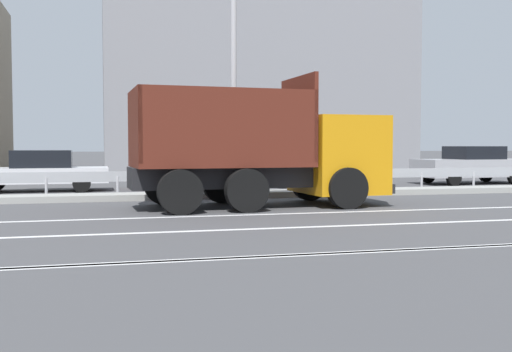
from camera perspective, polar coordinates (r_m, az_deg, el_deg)
The scene contains 14 objects.
ground_plane at distance 15.91m, azimuth 2.77°, elevation -2.80°, with size 320.00×320.00×0.00m, color #424244.
lane_strip_0 at distance 13.84m, azimuth 1.93°, elevation -3.64°, with size 59.87×0.16×0.01m, color silver.
lane_strip_1 at distance 11.69m, azimuth 5.09°, elevation -4.85°, with size 59.87×0.16×0.01m, color silver.
lane_strip_2 at distance 9.12m, azimuth 11.02°, elevation -7.08°, with size 59.87×0.16×0.01m, color silver.
lane_strip_3 at distance 9.17m, azimuth 10.86°, elevation -7.03°, with size 59.87×0.16×0.01m, color silver.
median_island at distance 18.49m, azimuth 0.30°, elevation -1.72°, with size 32.93×1.10×0.18m, color gray.
median_guardrail at distance 19.76m, azimuth -0.69°, elevation -0.03°, with size 59.87×0.09×0.78m.
dump_truck at distance 15.76m, azimuth 2.91°, elevation 1.65°, with size 6.69×3.05×3.39m.
median_road_sign at distance 17.88m, azimuth -10.19°, elevation 1.57°, with size 0.76×0.16×2.21m.
parked_car_3 at distance 21.95m, azimuth -19.95°, elevation 0.45°, with size 4.72×1.84×1.43m.
parked_car_4 at distance 22.43m, azimuth -6.55°, elevation 0.59°, with size 4.03×1.94×1.35m.
parked_car_5 at distance 23.45m, azimuth 6.47°, elevation 0.78°, with size 4.24×2.06×1.43m.
parked_car_6 at distance 26.53m, azimuth 19.83°, elevation 1.00°, with size 4.79×2.17×1.56m.
background_building_1 at distance 40.01m, azimuth -0.64°, elevation 8.41°, with size 18.75×11.44×10.87m, color gray.
Camera 1 is at (-4.67, -15.12, 1.57)m, focal length 42.00 mm.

